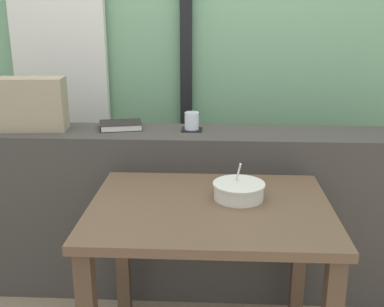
% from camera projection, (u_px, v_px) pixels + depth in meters
% --- Properties ---
extents(outdoor_backdrop, '(4.80, 0.08, 2.80)m').
position_uv_depth(outdoor_backdrop, '(201.00, 16.00, 2.80)').
color(outdoor_backdrop, '#7AAD7F').
rests_on(outdoor_backdrop, ground).
extents(curtain_left_panel, '(0.56, 0.06, 2.50)m').
position_uv_depth(curtain_left_panel, '(59.00, 42.00, 2.79)').
color(curtain_left_panel, silver).
rests_on(curtain_left_panel, ground).
extents(window_divider_post, '(0.07, 0.05, 2.60)m').
position_uv_depth(window_divider_post, '(186.00, 34.00, 2.77)').
color(window_divider_post, black).
rests_on(window_divider_post, ground).
extents(dark_console_ledge, '(2.80, 0.33, 0.86)m').
position_uv_depth(dark_console_ledge, '(195.00, 212.00, 2.45)').
color(dark_console_ledge, '#423D38').
rests_on(dark_console_ledge, ground).
extents(breakfast_table, '(0.93, 0.71, 0.72)m').
position_uv_depth(breakfast_table, '(210.00, 235.00, 1.85)').
color(breakfast_table, brown).
rests_on(breakfast_table, ground).
extents(coaster_square, '(0.10, 0.10, 0.00)m').
position_uv_depth(coaster_square, '(192.00, 130.00, 2.36)').
color(coaster_square, black).
rests_on(coaster_square, dark_console_ledge).
extents(juice_glass, '(0.07, 0.07, 0.09)m').
position_uv_depth(juice_glass, '(192.00, 122.00, 2.34)').
color(juice_glass, white).
rests_on(juice_glass, coaster_square).
extents(closed_book, '(0.24, 0.19, 0.03)m').
position_uv_depth(closed_book, '(120.00, 125.00, 2.38)').
color(closed_book, black).
rests_on(closed_book, dark_console_ledge).
extents(throw_pillow, '(0.33, 0.17, 0.26)m').
position_uv_depth(throw_pillow, '(32.00, 104.00, 2.33)').
color(throw_pillow, tan).
rests_on(throw_pillow, dark_console_ledge).
extents(soup_bowl, '(0.20, 0.20, 0.15)m').
position_uv_depth(soup_bowl, '(239.00, 191.00, 1.86)').
color(soup_bowl, silver).
rests_on(soup_bowl, breakfast_table).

